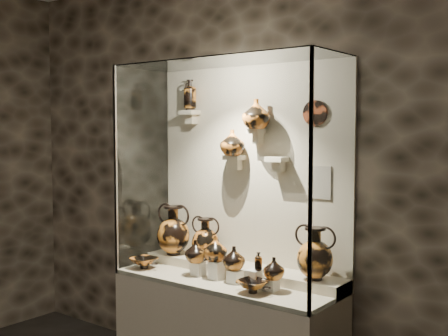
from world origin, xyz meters
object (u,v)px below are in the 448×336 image
(amphora_right, at_px, (315,253))
(jug_c, at_px, (234,258))
(amphora_left, at_px, (174,230))
(jug_e, at_px, (274,268))
(amphora_mid, at_px, (206,238))
(kylix_left, at_px, (144,262))
(ovoid_vase_a, at_px, (232,143))
(kylix_right, at_px, (253,285))
(jug_a, at_px, (196,251))
(lekythos_small, at_px, (259,260))
(jug_b, at_px, (216,248))
(lekythos_tall, at_px, (190,93))
(ovoid_vase_b, at_px, (256,114))

(amphora_right, xyz_separation_m, jug_c, (-0.54, -0.18, -0.08))
(amphora_left, relative_size, jug_e, 2.66)
(amphora_mid, xyz_separation_m, kylix_left, (-0.37, -0.30, -0.18))
(amphora_right, relative_size, kylix_left, 1.37)
(amphora_mid, bearing_deg, ovoid_vase_a, 0.46)
(ovoid_vase_a, bearing_deg, kylix_right, -62.02)
(jug_a, bearing_deg, amphora_right, 30.62)
(amphora_right, xyz_separation_m, lekythos_small, (-0.32, -0.19, -0.06))
(amphora_right, bearing_deg, jug_a, -143.73)
(amphora_right, bearing_deg, kylix_right, -109.88)
(amphora_mid, xyz_separation_m, amphora_right, (0.96, -0.01, 0.02))
(amphora_mid, relative_size, jug_e, 2.17)
(amphora_right, xyz_separation_m, jug_b, (-0.71, -0.18, -0.03))
(jug_a, height_order, jug_b, jug_b)
(lekythos_tall, bearing_deg, amphora_right, -19.83)
(amphora_right, bearing_deg, kylix_left, -145.07)
(kylix_right, bearing_deg, jug_e, 61.80)
(amphora_left, distance_m, kylix_left, 0.35)
(ovoid_vase_a, bearing_deg, jug_a, -141.25)
(kylix_left, bearing_deg, jug_b, 34.86)
(jug_c, height_order, lekythos_tall, lekythos_tall)
(kylix_left, bearing_deg, ovoid_vase_a, 54.37)
(jug_c, bearing_deg, jug_b, -158.93)
(lekythos_small, relative_size, kylix_left, 0.54)
(jug_c, bearing_deg, lekythos_tall, 178.10)
(amphora_mid, bearing_deg, ovoid_vase_b, -5.19)
(amphora_left, distance_m, jug_b, 0.59)
(jug_b, xyz_separation_m, jug_e, (0.51, -0.02, -0.06))
(amphora_left, height_order, amphora_right, amphora_left)
(jug_c, bearing_deg, amphora_right, 39.57)
(amphora_mid, relative_size, amphora_right, 0.91)
(kylix_right, bearing_deg, ovoid_vase_b, 131.63)
(jug_b, relative_size, kylix_left, 0.69)
(jug_c, xyz_separation_m, kylix_right, (0.25, -0.13, -0.12))
(jug_e, relative_size, ovoid_vase_a, 0.77)
(ovoid_vase_b, bearing_deg, jug_a, -142.60)
(lekythos_small, bearing_deg, jug_b, 179.88)
(lekythos_small, distance_m, kylix_left, 1.02)
(jug_a, xyz_separation_m, ovoid_vase_b, (0.37, 0.25, 1.01))
(amphora_mid, height_order, amphora_right, amphora_right)
(jug_b, height_order, ovoid_vase_a, ovoid_vase_a)
(jug_e, distance_m, kylix_right, 0.18)
(amphora_right, bearing_deg, lekythos_tall, -161.65)
(jug_c, height_order, ovoid_vase_a, ovoid_vase_a)
(jug_a, distance_m, lekythos_tall, 1.27)
(amphora_left, xyz_separation_m, jug_b, (0.56, -0.16, -0.05))
(lekythos_small, distance_m, lekythos_tall, 1.49)
(ovoid_vase_a, bearing_deg, jug_e, -47.54)
(jug_c, relative_size, lekythos_tall, 0.61)
(kylix_left, bearing_deg, jug_a, 34.66)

